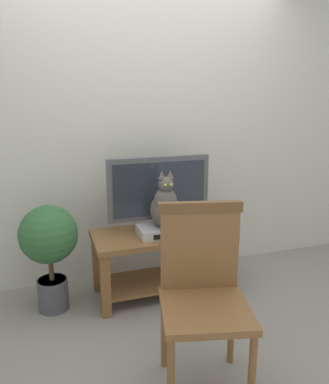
% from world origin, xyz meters
% --- Properties ---
extents(ground_plane, '(12.00, 12.00, 0.00)m').
position_xyz_m(ground_plane, '(0.00, 0.00, 0.00)').
color(ground_plane, gray).
extents(back_wall, '(7.00, 0.12, 2.80)m').
position_xyz_m(back_wall, '(0.00, 0.98, 1.40)').
color(back_wall, beige).
rests_on(back_wall, ground).
extents(tv_stand, '(1.11, 0.51, 0.53)m').
position_xyz_m(tv_stand, '(0.02, 0.48, 0.36)').
color(tv_stand, brown).
rests_on(tv_stand, ground).
extents(tv, '(0.83, 0.20, 0.60)m').
position_xyz_m(tv, '(0.02, 0.57, 0.85)').
color(tv, '#4C4C51').
rests_on(tv, tv_stand).
extents(media_box, '(0.40, 0.25, 0.07)m').
position_xyz_m(media_box, '(0.01, 0.42, 0.57)').
color(media_box, '#ADADB2').
rests_on(media_box, tv_stand).
extents(cat, '(0.21, 0.35, 0.45)m').
position_xyz_m(cat, '(0.02, 0.40, 0.78)').
color(cat, '#514C47').
rests_on(cat, media_box).
extents(wooden_chair, '(0.57, 0.57, 1.03)m').
position_xyz_m(wooden_chair, '(-0.07, -0.53, 0.60)').
color(wooden_chair, brown).
rests_on(wooden_chair, ground).
extents(book_stack, '(0.20, 0.18, 0.08)m').
position_xyz_m(book_stack, '(0.39, 0.43, 0.57)').
color(book_stack, '#33477A').
rests_on(book_stack, tv_stand).
extents(potted_plant, '(0.43, 0.43, 0.82)m').
position_xyz_m(potted_plant, '(-0.85, 0.50, 0.54)').
color(potted_plant, '#47474C').
rests_on(potted_plant, ground).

